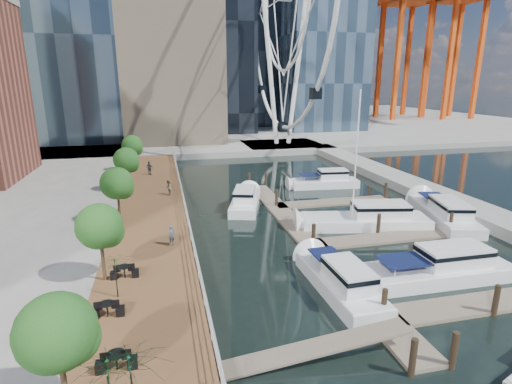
{
  "coord_description": "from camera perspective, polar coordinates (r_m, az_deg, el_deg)",
  "views": [
    {
      "loc": [
        -7.71,
        -18.35,
        12.09
      ],
      "look_at": [
        -0.16,
        13.49,
        3.0
      ],
      "focal_mm": 28.0,
      "sensor_mm": 36.0,
      "label": 1
    }
  ],
  "objects": [
    {
      "name": "seawall",
      "position": [
        35.35,
        -9.84,
        -3.85
      ],
      "size": [
        0.25,
        60.0,
        1.0
      ],
      "primitive_type": "cube",
      "color": "#595954",
      "rests_on": "ground"
    },
    {
      "name": "cafe_tables",
      "position": [
        19.74,
        -19.95,
        -18.42
      ],
      "size": [
        2.5,
        13.7,
        0.74
      ],
      "color": "black",
      "rests_on": "ground"
    },
    {
      "name": "boardwalk",
      "position": [
        35.33,
        -14.71,
        -4.16
      ],
      "size": [
        6.0,
        60.0,
        1.0
      ],
      "primitive_type": "cube",
      "color": "brown",
      "rests_on": "ground"
    },
    {
      "name": "pedestrian_far",
      "position": [
        50.67,
        -14.97,
        3.33
      ],
      "size": [
        1.05,
        0.9,
        1.69
      ],
      "primitive_type": "imported",
      "rotation": [
        0.0,
        0.0,
        2.54
      ],
      "color": "#363D43",
      "rests_on": "boardwalk"
    },
    {
      "name": "land_far",
      "position": [
        121.16,
        -9.77,
        9.82
      ],
      "size": [
        200.0,
        114.0,
        1.0
      ],
      "primitive_type": "cube",
      "color": "gray",
      "rests_on": "ground"
    },
    {
      "name": "pedestrian_mid",
      "position": [
        41.14,
        -12.43,
        0.66
      ],
      "size": [
        0.82,
        0.92,
        1.59
      ],
      "primitive_type": "imported",
      "rotation": [
        0.0,
        0.0,
        -1.9
      ],
      "color": "#817359",
      "rests_on": "boardwalk"
    },
    {
      "name": "yacht_foreground",
      "position": [
        28.2,
        24.06,
        -11.33
      ],
      "size": [
        11.12,
        3.13,
        2.15
      ],
      "primitive_type": null,
      "rotation": [
        0.0,
        0.0,
        1.56
      ],
      "color": "white",
      "rests_on": "ground"
    },
    {
      "name": "breakwater",
      "position": [
        48.71,
        21.83,
        0.63
      ],
      "size": [
        4.0,
        60.0,
        1.0
      ],
      "primitive_type": "cube",
      "color": "gray",
      "rests_on": "ground"
    },
    {
      "name": "port_cranes",
      "position": [
        136.91,
        21.16,
        17.86
      ],
      "size": [
        40.0,
        52.0,
        38.0
      ],
      "color": "#D84C14",
      "rests_on": "ground"
    },
    {
      "name": "moored_yachts",
      "position": [
        35.1,
        15.52,
        -5.22
      ],
      "size": [
        21.95,
        36.6,
        11.5
      ],
      "color": "white",
      "rests_on": "ground"
    },
    {
      "name": "pedestrian_near",
      "position": [
        28.59,
        -11.95,
        -6.07
      ],
      "size": [
        0.6,
        0.64,
        1.47
      ],
      "primitive_type": "imported",
      "rotation": [
        0.0,
        0.0,
        0.93
      ],
      "color": "#454E5C",
      "rests_on": "boardwalk"
    },
    {
      "name": "ground",
      "position": [
        23.29,
        8.39,
        -15.94
      ],
      "size": [
        520.0,
        520.0,
        0.0
      ],
      "primitive_type": "plane",
      "color": "black",
      "rests_on": "ground"
    },
    {
      "name": "street_trees",
      "position": [
        33.49,
        -19.28,
        1.16
      ],
      "size": [
        2.6,
        42.6,
        4.6
      ],
      "color": "#3F2B1C",
      "rests_on": "ground"
    },
    {
      "name": "floating_docks",
      "position": [
        34.4,
        14.73,
        -4.72
      ],
      "size": [
        16.0,
        34.0,
        2.6
      ],
      "color": "#6D6051",
      "rests_on": "ground"
    },
    {
      "name": "railing",
      "position": [
        35.02,
        -10.08,
        -2.28
      ],
      "size": [
        0.1,
        60.0,
        1.05
      ],
      "primitive_type": null,
      "color": "white",
      "rests_on": "boardwalk"
    },
    {
      "name": "cafe_seating",
      "position": [
        17.27,
        -18.97,
        -20.27
      ],
      "size": [
        4.57,
        11.76,
        2.55
      ],
      "color": "black",
      "rests_on": "ground"
    },
    {
      "name": "pier",
      "position": [
        74.53,
        3.79,
        6.55
      ],
      "size": [
        14.0,
        12.0,
        1.0
      ],
      "primitive_type": "cube",
      "color": "gray",
      "rests_on": "ground"
    }
  ]
}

